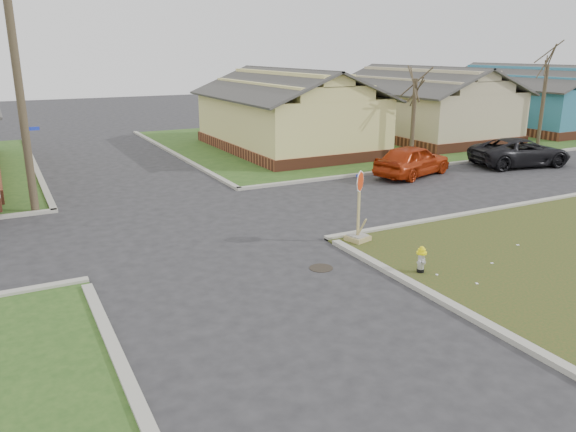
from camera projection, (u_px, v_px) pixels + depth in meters
name	position (u px, v px, depth m)	size (l,w,h in m)	color
ground	(238.00, 276.00, 14.53)	(120.00, 120.00, 0.00)	#272729
verge_far_right	(429.00, 133.00, 39.56)	(37.00, 19.00, 0.05)	#2B4D1B
curbs	(181.00, 225.00, 18.79)	(80.00, 40.00, 0.12)	#A9A798
manhole	(321.00, 268.00, 15.08)	(0.64, 0.64, 0.01)	black
side_house_yellow	(288.00, 112.00, 32.36)	(7.60, 11.60, 4.70)	brown
side_house_tan	(423.00, 104.00, 36.78)	(7.60, 11.60, 4.70)	brown
side_house_teal	(529.00, 99.00, 41.20)	(7.60, 11.60, 4.70)	brown
utility_pole	(18.00, 80.00, 18.92)	(1.80, 0.28, 9.00)	#3C3122
tree_mid_right	(413.00, 120.00, 28.78)	(0.22, 0.22, 4.20)	#3C3122
tree_far_right	(542.00, 106.00, 33.38)	(0.22, 0.22, 4.76)	#3C3122
fire_hydrant	(421.00, 258.00, 14.58)	(0.27, 0.27, 0.72)	black
stop_sign	(358.00, 226.00, 16.99)	(0.62, 0.60, 2.18)	tan
red_sedan	(412.00, 160.00, 25.90)	(1.74, 4.32, 1.47)	#A92D0C
dark_pickup	(520.00, 152.00, 28.17)	(2.32, 5.04, 1.40)	black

